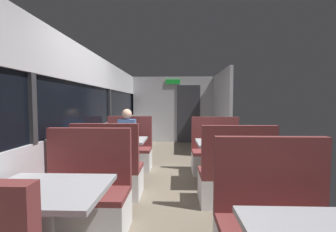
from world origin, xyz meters
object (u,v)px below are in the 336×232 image
at_px(bench_near_window_facing_entry, 84,201).
at_px(bench_mid_window_facing_entry, 128,153).
at_px(dining_table_mid_window, 120,145).
at_px(coffee_cup_primary, 108,137).
at_px(dining_table_rear_aisle, 224,148).
at_px(dining_table_near_window, 47,201).
at_px(bench_rear_aisle_facing_end, 235,181).
at_px(bench_rear_aisle_facing_entry, 216,156).
at_px(bench_mid_window_facing_end, 109,175).
at_px(seated_passenger, 128,144).

relative_size(bench_near_window_facing_entry, bench_mid_window_facing_entry, 1.00).
relative_size(dining_table_mid_window, coffee_cup_primary, 10.00).
relative_size(dining_table_mid_window, dining_table_rear_aisle, 1.00).
relative_size(dining_table_near_window, dining_table_rear_aisle, 1.00).
height_order(dining_table_near_window, bench_rear_aisle_facing_end, bench_rear_aisle_facing_end).
height_order(bench_near_window_facing_entry, bench_rear_aisle_facing_entry, same).
bearing_deg(bench_mid_window_facing_end, dining_table_mid_window, 90.00).
bearing_deg(dining_table_near_window, seated_passenger, 90.00).
bearing_deg(dining_table_rear_aisle, bench_mid_window_facing_entry, 153.32).
height_order(dining_table_mid_window, bench_mid_window_facing_entry, bench_mid_window_facing_entry).
relative_size(dining_table_mid_window, bench_mid_window_facing_end, 0.82).
relative_size(dining_table_mid_window, bench_rear_aisle_facing_end, 0.82).
height_order(bench_near_window_facing_entry, bench_mid_window_facing_entry, same).
bearing_deg(bench_mid_window_facing_entry, dining_table_mid_window, -90.00).
relative_size(bench_mid_window_facing_end, coffee_cup_primary, 12.22).
distance_m(bench_mid_window_facing_end, bench_rear_aisle_facing_entry, 2.15).
bearing_deg(bench_rear_aisle_facing_end, bench_near_window_facing_entry, -159.23).
relative_size(bench_rear_aisle_facing_end, seated_passenger, 0.87).
height_order(bench_rear_aisle_facing_entry, seated_passenger, seated_passenger).
relative_size(bench_near_window_facing_entry, coffee_cup_primary, 12.22).
bearing_deg(bench_rear_aisle_facing_entry, coffee_cup_primary, -164.51).
bearing_deg(bench_rear_aisle_facing_end, bench_rear_aisle_facing_entry, 90.00).
height_order(dining_table_mid_window, bench_rear_aisle_facing_end, bench_rear_aisle_facing_end).
height_order(dining_table_rear_aisle, coffee_cup_primary, coffee_cup_primary).
bearing_deg(bench_mid_window_facing_entry, coffee_cup_primary, -104.93).
height_order(bench_rear_aisle_facing_end, bench_rear_aisle_facing_entry, same).
distance_m(bench_near_window_facing_entry, bench_rear_aisle_facing_end, 1.91).
height_order(dining_table_near_window, dining_table_mid_window, same).
bearing_deg(dining_table_rear_aisle, bench_rear_aisle_facing_end, -90.00).
bearing_deg(bench_rear_aisle_facing_end, bench_mid_window_facing_entry, 138.23).
bearing_deg(bench_near_window_facing_entry, coffee_cup_primary, 97.48).
height_order(bench_near_window_facing_entry, bench_rear_aisle_facing_end, same).
height_order(dining_table_mid_window, bench_mid_window_facing_end, bench_mid_window_facing_end).
xyz_separation_m(dining_table_mid_window, bench_mid_window_facing_entry, (0.00, 0.70, -0.31)).
xyz_separation_m(bench_rear_aisle_facing_entry, coffee_cup_primary, (-1.99, -0.55, 0.46)).
height_order(dining_table_near_window, bench_mid_window_facing_end, bench_mid_window_facing_end).
bearing_deg(bench_mid_window_facing_entry, bench_rear_aisle_facing_entry, -6.38).
bearing_deg(dining_table_rear_aisle, bench_rear_aisle_facing_entry, 90.00).
relative_size(dining_table_rear_aisle, coffee_cup_primary, 10.00).
xyz_separation_m(bench_mid_window_facing_end, dining_table_rear_aisle, (1.79, 0.50, 0.31)).
xyz_separation_m(bench_mid_window_facing_end, seated_passenger, (0.00, 1.33, 0.21)).
xyz_separation_m(bench_rear_aisle_facing_end, coffee_cup_primary, (-1.99, 0.85, 0.46)).
bearing_deg(bench_rear_aisle_facing_end, dining_table_rear_aisle, 90.00).
xyz_separation_m(seated_passenger, coffee_cup_primary, (-0.20, -0.68, 0.25)).
height_order(dining_table_near_window, bench_rear_aisle_facing_entry, bench_rear_aisle_facing_entry).
bearing_deg(dining_table_mid_window, dining_table_rear_aisle, -6.38).
bearing_deg(dining_table_near_window, coffee_cup_primary, 95.15).
relative_size(bench_mid_window_facing_entry, seated_passenger, 0.87).
bearing_deg(bench_near_window_facing_entry, bench_rear_aisle_facing_entry, 49.26).
bearing_deg(bench_mid_window_facing_entry, dining_table_near_window, -90.00).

